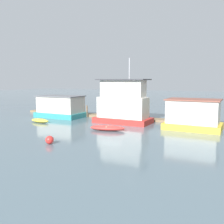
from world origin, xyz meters
The scene contains 11 objects.
ground_plane centered at (0.00, 0.00, 0.00)m, with size 200.00×200.00×0.00m, color slate.
dock_walkway centered at (0.00, 3.28, 0.15)m, with size 33.80×1.56×0.30m, color #846B4C.
houseboat_teal centered at (-8.97, 0.55, 1.44)m, with size 6.57×3.94×3.01m.
houseboat_red centered at (0.84, 0.25, 2.30)m, with size 6.76×3.44×7.71m.
houseboat_yellow centered at (9.09, 0.07, 1.51)m, with size 5.74×3.89×3.18m.
dinghy_yellow centered at (-8.23, -4.32, 0.24)m, with size 2.82×1.21×0.47m.
dinghy_red centered at (1.49, -4.84, 0.27)m, with size 3.84×2.22×0.54m.
mooring_post_far_right centered at (-5.70, 2.25, 0.81)m, with size 0.22×0.22×1.63m, color brown.
mooring_post_far_left centered at (10.04, 2.25, 0.63)m, with size 0.24×0.24×1.26m, color brown.
mooring_post_near_right centered at (-12.41, 2.25, 1.01)m, with size 0.30×0.30×2.02m, color brown.
buoy_red centered at (0.00, -11.84, 0.34)m, with size 0.67×0.67×0.67m, color red.
Camera 1 is at (13.62, -26.91, 5.08)m, focal length 40.00 mm.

